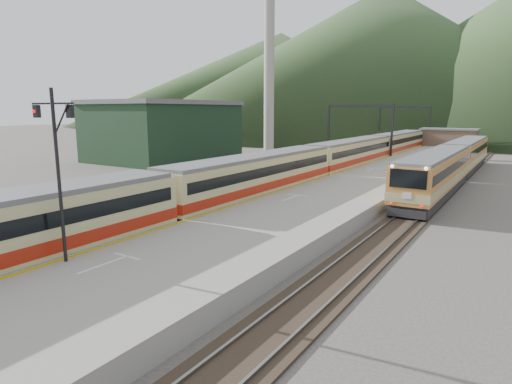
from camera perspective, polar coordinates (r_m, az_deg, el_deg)
The scene contains 17 objects.
track_main at distance 48.49m, azimuth 10.66°, elevation 2.21°, with size 2.60×200.00×0.23m.
track_far at distance 50.54m, azimuth 5.40°, elevation 2.69°, with size 2.60×200.00×0.23m.
track_second at distance 45.52m, azimuth 24.18°, elevation 0.90°, with size 2.60×200.00×0.23m.
platform at distance 44.74m, azimuth 16.36°, elevation 1.81°, with size 8.00×100.00×1.00m, color gray.
gantry_near at distance 63.04m, azimuth 13.61°, elevation 9.07°, with size 9.55×0.25×8.00m.
gantry_far at distance 87.03m, azimuth 19.12°, elevation 9.17°, with size 9.55×0.25×8.00m.
warehouse at distance 65.40m, azimuth -12.07°, elevation 8.07°, with size 14.50×20.50×8.60m.
smokestack at distance 77.95m, azimuth 1.77°, elevation 16.56°, with size 1.80×1.80×30.00m, color #9E998E.
station_shed at distance 83.55m, azimuth 24.32°, elevation 6.70°, with size 9.40×4.40×3.10m.
hill_a at distance 204.23m, azimuth 16.71°, elevation 16.76°, with size 180.00×180.00×60.00m, color #2B4A21.
hill_d at distance 281.45m, azimuth 3.34°, elevation 14.90°, with size 200.00×200.00×55.00m, color #2B4A21.
main_train at distance 42.96m, azimuth 7.84°, elevation 3.97°, with size 3.08×84.46×3.76m.
second_train at distance 48.09m, azimuth 24.88°, elevation 3.60°, with size 2.83×38.62×3.46m.
signal_mast at distance 18.68m, azimuth -25.00°, elevation 4.07°, with size 2.19×0.47×7.00m.
short_signal_a at distance 25.88m, azimuth -24.66°, elevation -2.86°, with size 0.26×0.23×2.27m.
short_signal_b at distance 44.94m, azimuth 4.85°, elevation 3.49°, with size 0.23×0.17×2.27m.
short_signal_c at distance 31.51m, azimuth -19.40°, elevation -0.20°, with size 0.26×0.23×2.27m.
Camera 1 is at (17.88, -4.51, 7.12)m, focal length 30.00 mm.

